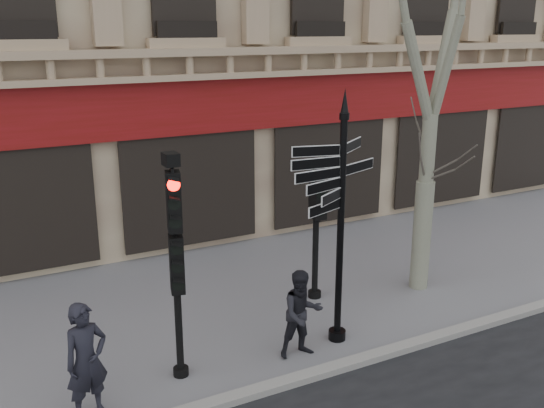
{
  "coord_description": "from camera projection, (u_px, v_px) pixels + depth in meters",
  "views": [
    {
      "loc": [
        -4.83,
        -8.64,
        5.43
      ],
      "look_at": [
        -0.01,
        0.6,
        2.35
      ],
      "focal_mm": 40.0,
      "sensor_mm": 36.0,
      "label": 1
    }
  ],
  "objects": [
    {
      "name": "pedestrian_b",
      "position": [
        302.0,
        314.0,
        10.17
      ],
      "size": [
        0.8,
        0.65,
        1.54
      ],
      "primitive_type": "imported",
      "rotation": [
        0.0,
        0.0,
        -0.09
      ],
      "color": "black",
      "rests_on": "ground"
    },
    {
      "name": "traffic_signal_main",
      "position": [
        175.0,
        240.0,
        9.13
      ],
      "size": [
        0.46,
        0.38,
        3.66
      ],
      "rotation": [
        0.0,
        0.0,
        -0.24
      ],
      "color": "black",
      "rests_on": "ground"
    },
    {
      "name": "traffic_signal_secondary",
      "position": [
        316.0,
        207.0,
        12.04
      ],
      "size": [
        0.5,
        0.38,
        2.81
      ],
      "rotation": [
        0.0,
        0.0,
        -0.1
      ],
      "color": "black",
      "rests_on": "ground"
    },
    {
      "name": "fingerpost",
      "position": [
        342.0,
        177.0,
        10.06
      ],
      "size": [
        2.17,
        2.17,
        4.47
      ],
      "rotation": [
        0.0,
        0.0,
        0.17
      ],
      "color": "black",
      "rests_on": "ground"
    },
    {
      "name": "kerb",
      "position": [
        329.0,
        370.0,
        9.82
      ],
      "size": [
        80.0,
        0.25,
        0.12
      ],
      "primitive_type": "cube",
      "color": "gray",
      "rests_on": "ground"
    },
    {
      "name": "ground",
      "position": [
        288.0,
        335.0,
        11.03
      ],
      "size": [
        80.0,
        80.0,
        0.0
      ],
      "primitive_type": "plane",
      "color": "slate",
      "rests_on": "ground"
    },
    {
      "name": "pedestrian_a",
      "position": [
        86.0,
        361.0,
        8.54
      ],
      "size": [
        0.73,
        0.58,
        1.76
      ],
      "primitive_type": "imported",
      "rotation": [
        0.0,
        0.0,
        0.28
      ],
      "color": "black",
      "rests_on": "ground"
    }
  ]
}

